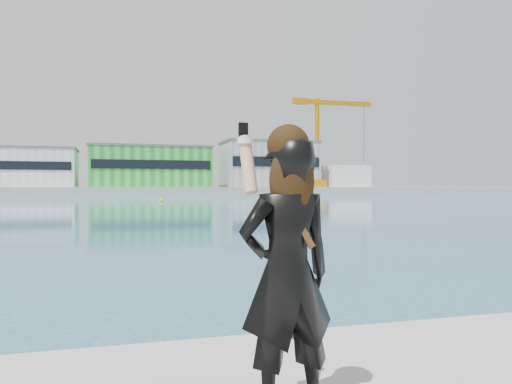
# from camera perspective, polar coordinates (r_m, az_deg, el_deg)

# --- Properties ---
(far_quay) EXTENTS (320.00, 40.00, 2.00)m
(far_quay) POSITION_cam_1_polar(r_m,az_deg,el_deg) (133.58, -15.47, 0.13)
(far_quay) COLOR #9E9E99
(far_quay) RESTS_ON ground
(warehouse_white) EXTENTS (24.48, 15.35, 9.50)m
(warehouse_white) POSITION_cam_1_polar(r_m,az_deg,el_deg) (133.33, -24.98, 2.56)
(warehouse_white) COLOR silver
(warehouse_white) RESTS_ON far_quay
(warehouse_green) EXTENTS (30.60, 16.36, 10.50)m
(warehouse_green) POSITION_cam_1_polar(r_m,az_deg,el_deg) (131.95, -11.99, 2.85)
(warehouse_green) COLOR #22892A
(warehouse_green) RESTS_ON far_quay
(warehouse_grey_right) EXTENTS (25.50, 15.35, 12.50)m
(warehouse_grey_right) POSITION_cam_1_polar(r_m,az_deg,el_deg) (137.87, 1.42, 3.18)
(warehouse_grey_right) COLOR gray
(warehouse_grey_right) RESTS_ON far_quay
(ancillary_shed) EXTENTS (12.00, 10.00, 6.00)m
(ancillary_shed) POSITION_cam_1_polar(r_m,az_deg,el_deg) (144.02, 10.05, 1.77)
(ancillary_shed) COLOR silver
(ancillary_shed) RESTS_ON far_quay
(dock_crane) EXTENTS (23.00, 4.00, 24.00)m
(dock_crane) POSITION_cam_1_polar(r_m,az_deg,el_deg) (137.30, 7.46, 6.04)
(dock_crane) COLOR orange
(dock_crane) RESTS_ON far_quay
(flagpole_right) EXTENTS (1.28, 0.16, 8.00)m
(flagpole_right) POSITION_cam_1_polar(r_m,az_deg,el_deg) (126.74, -5.40, 2.62)
(flagpole_right) COLOR silver
(flagpole_right) RESTS_ON far_quay
(buoy_near) EXTENTS (0.50, 0.50, 0.50)m
(buoy_near) POSITION_cam_1_polar(r_m,az_deg,el_deg) (72.30, -10.83, -1.10)
(buoy_near) COLOR #F6F40C
(buoy_near) RESTS_ON ground
(woman) EXTENTS (0.67, 0.48, 1.82)m
(woman) POSITION_cam_1_polar(r_m,az_deg,el_deg) (3.12, 3.54, -8.46)
(woman) COLOR black
(woman) RESTS_ON near_quay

